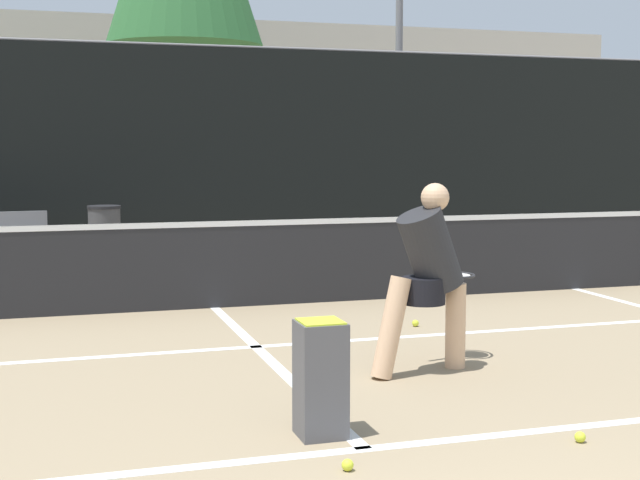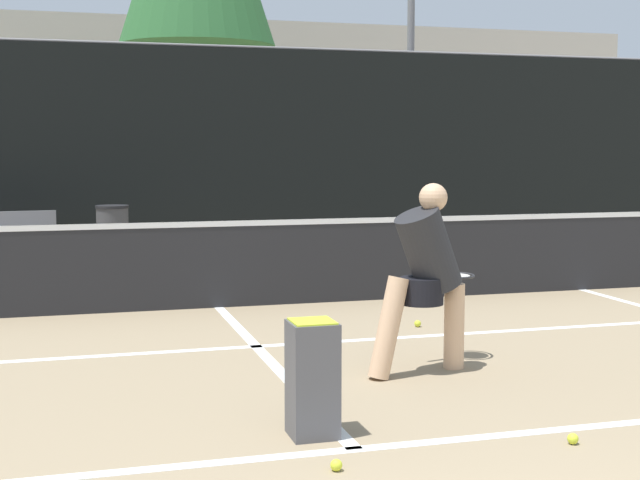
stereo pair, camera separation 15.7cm
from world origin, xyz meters
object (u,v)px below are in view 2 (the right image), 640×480
(parked_car, at_px, (303,201))
(player_practicing, at_px, (426,272))
(ball_hopper, at_px, (313,376))
(trash_bin, at_px, (113,239))

(parked_car, bearing_deg, player_practicing, -100.33)
(player_practicing, distance_m, ball_hopper, 1.82)
(ball_hopper, distance_m, parked_car, 13.81)
(ball_hopper, relative_size, trash_bin, 0.75)
(player_practicing, relative_size, trash_bin, 1.56)
(player_practicing, height_order, parked_car, player_practicing)
(player_practicing, height_order, trash_bin, player_practicing)
(ball_hopper, xyz_separation_m, parked_car, (3.46, 13.37, 0.24))
(player_practicing, relative_size, parked_car, 0.33)
(trash_bin, relative_size, parked_car, 0.21)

